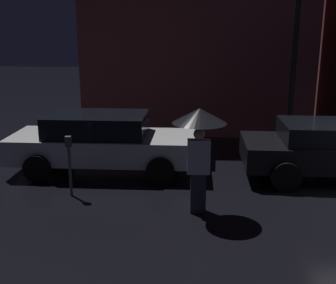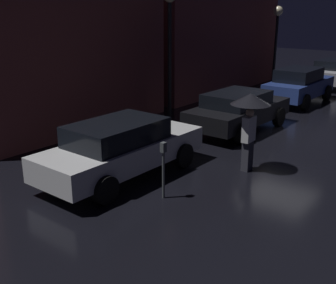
{
  "view_description": "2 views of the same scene",
  "coord_description": "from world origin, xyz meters",
  "px_view_note": "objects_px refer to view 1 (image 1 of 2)",
  "views": [
    {
      "loc": [
        -4.25,
        -8.34,
        3.46
      ],
      "look_at": [
        -4.75,
        0.07,
        1.16
      ],
      "focal_mm": 45.0,
      "sensor_mm": 36.0,
      "label": 1
    },
    {
      "loc": [
        -13.51,
        -5.55,
        4.07
      ],
      "look_at": [
        -5.83,
        0.51,
        0.95
      ],
      "focal_mm": 45.0,
      "sensor_mm": 36.0,
      "label": 2
    }
  ],
  "objects_px": {
    "pedestrian_with_umbrella": "(199,132)",
    "street_lamp_near": "(297,23)",
    "parking_meter": "(69,160)",
    "parked_car_black": "(336,149)",
    "parked_car_white": "(103,141)"
  },
  "relations": [
    {
      "from": "pedestrian_with_umbrella",
      "to": "street_lamp_near",
      "type": "bearing_deg",
      "value": -121.22
    },
    {
      "from": "parking_meter",
      "to": "street_lamp_near",
      "type": "bearing_deg",
      "value": 36.93
    },
    {
      "from": "parked_car_black",
      "to": "pedestrian_with_umbrella",
      "type": "height_order",
      "value": "pedestrian_with_umbrella"
    },
    {
      "from": "parked_car_black",
      "to": "street_lamp_near",
      "type": "height_order",
      "value": "street_lamp_near"
    },
    {
      "from": "parked_car_black",
      "to": "parking_meter",
      "type": "height_order",
      "value": "parked_car_black"
    },
    {
      "from": "parked_car_white",
      "to": "pedestrian_with_umbrella",
      "type": "distance_m",
      "value": 3.37
    },
    {
      "from": "street_lamp_near",
      "to": "pedestrian_with_umbrella",
      "type": "bearing_deg",
      "value": -119.97
    },
    {
      "from": "parked_car_white",
      "to": "street_lamp_near",
      "type": "relative_size",
      "value": 0.97
    },
    {
      "from": "pedestrian_with_umbrella",
      "to": "parking_meter",
      "type": "distance_m",
      "value": 2.87
    },
    {
      "from": "parked_car_white",
      "to": "street_lamp_near",
      "type": "xyz_separation_m",
      "value": [
        5.02,
        2.4,
        2.83
      ]
    },
    {
      "from": "parking_meter",
      "to": "parked_car_black",
      "type": "bearing_deg",
      "value": 13.68
    },
    {
      "from": "parked_car_white",
      "to": "parking_meter",
      "type": "distance_m",
      "value": 1.69
    },
    {
      "from": "parked_car_white",
      "to": "parked_car_black",
      "type": "relative_size",
      "value": 1.04
    },
    {
      "from": "parked_car_white",
      "to": "pedestrian_with_umbrella",
      "type": "height_order",
      "value": "pedestrian_with_umbrella"
    },
    {
      "from": "parked_car_white",
      "to": "parked_car_black",
      "type": "height_order",
      "value": "parked_car_white"
    }
  ]
}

